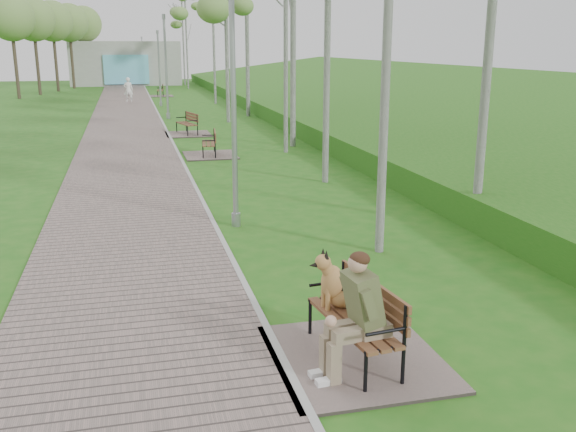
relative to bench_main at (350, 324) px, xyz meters
name	(u,v)px	position (x,y,z in m)	size (l,w,h in m)	color
ground	(214,225)	(-0.78, 6.48, -0.49)	(120.00, 120.00, 0.00)	#1E5E15
walkway	(126,118)	(-2.53, 27.98, -0.47)	(3.50, 67.00, 0.04)	#685A54
kerb	(160,117)	(-0.78, 27.98, -0.47)	(0.10, 67.00, 0.05)	#999993
embankment	(383,114)	(11.22, 26.48, -0.49)	(14.00, 70.00, 1.60)	#3E7020
building_north	(126,63)	(-2.28, 57.45, 1.50)	(10.00, 5.20, 4.00)	#9E9E99
bench_main	(350,324)	(0.00, 0.00, 0.00)	(2.00, 2.23, 1.75)	#685A54
bench_second	(209,150)	(0.23, 15.24, -0.30)	(1.75, 1.94, 1.07)	#685A54
bench_third	(187,130)	(0.00, 20.82, -0.28)	(1.86, 2.07, 1.14)	#685A54
bench_far	(160,94)	(0.03, 42.29, -0.30)	(1.75, 1.94, 1.07)	#685A54
lamp_post_near	(234,117)	(-0.33, 6.28, 1.80)	(0.19, 0.19, 4.92)	#93959A
lamp_post_second	(166,71)	(-0.38, 27.12, 1.92)	(0.20, 0.20, 5.18)	#93959A
lamp_post_third	(159,71)	(-0.36, 34.27, 1.63)	(0.18, 0.18, 4.55)	#93959A
lamp_post_far	(143,62)	(-0.68, 57.68, 1.57)	(0.17, 0.17, 4.43)	#93959A
pedestrian_near	(128,90)	(-2.27, 37.58, 0.32)	(0.59, 0.39, 1.63)	white
birch_distant_a	(185,14)	(2.84, 50.25, 5.69)	(2.28, 2.28, 7.88)	silver
birch_distant_b	(182,6)	(3.03, 55.56, 6.61)	(2.49, 2.49, 9.05)	silver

